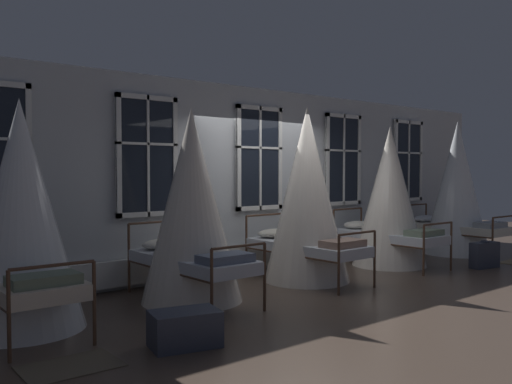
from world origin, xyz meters
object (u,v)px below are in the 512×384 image
Objects in this scene: cot_fourth at (389,198)px; cot_fifth at (457,190)px; cot_first at (21,219)px; suitcase_dark at (484,255)px; travel_trunk at (185,329)px; cot_second at (192,209)px; cot_third at (307,197)px.

cot_fifth is (2.14, -0.02, 0.10)m from cot_fourth.
cot_first is 0.99× the size of cot_fourth.
suitcase_dark reaches higher than travel_trunk.
cot_fourth is 3.82× the size of travel_trunk.
suitcase_dark is 0.91× the size of travel_trunk.
cot_fourth is at bearing 16.49° from travel_trunk.
suitcase_dark is at bearing -137.93° from cot_fourth.
cot_third reaches higher than cot_second.
travel_trunk is at bearing 144.54° from cot_second.
cot_third is at bearing -90.15° from cot_first.
travel_trunk is at bearing 115.03° from cot_third.
cot_fourth is at bearing -89.96° from cot_second.
suitcase_dark is (-1.10, -1.18, -1.05)m from cot_fifth.
cot_fifth is (4.22, 0.02, 0.01)m from cot_third.
cot_fifth reaches higher than travel_trunk.
suitcase_dark is at bearing 138.43° from cot_fifth.
cot_fourth is 0.92× the size of cot_fifth.
travel_trunk is (-3.09, -1.49, -1.09)m from cot_third.
cot_third is at bearing 92.32° from cot_fourth.
cot_second reaches higher than cot_first.
cot_second reaches higher than cot_fourth.
suitcase_dark is at bearing -103.21° from cot_second.
cot_third is at bearing 168.87° from suitcase_dark.
suitcase_dark is (1.04, -1.20, -0.95)m from cot_fourth.
cot_third reaches higher than travel_trunk.
cot_first is 2.05m from cot_second.
cot_fifth is 1.93m from suitcase_dark.
cot_first is 0.91× the size of cot_fifth.
cot_third is at bearing 25.72° from travel_trunk.
cot_first is 7.38m from suitcase_dark.
cot_fifth is (8.32, -0.05, 0.12)m from cot_first.
cot_fifth is at bearing -89.41° from cot_fourth.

